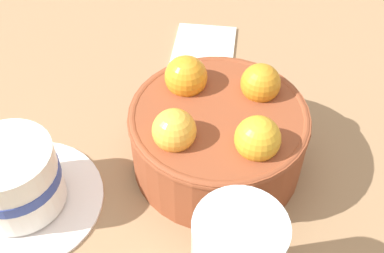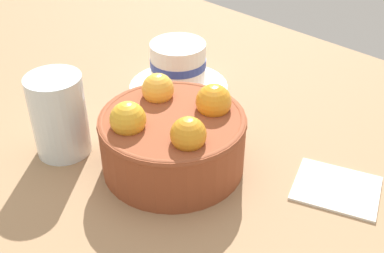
% 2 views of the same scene
% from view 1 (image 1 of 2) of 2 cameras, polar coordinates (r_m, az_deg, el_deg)
% --- Properties ---
extents(ground_plane, '(1.43, 0.90, 0.05)m').
position_cam_1_polar(ground_plane, '(0.51, 2.82, -5.77)').
color(ground_plane, '#997551').
extents(terracotta_bowl, '(0.17, 0.17, 0.10)m').
position_cam_1_polar(terracotta_bowl, '(0.46, 3.10, -0.74)').
color(terracotta_bowl, brown).
rests_on(terracotta_bowl, ground_plane).
extents(coffee_cup, '(0.15, 0.15, 0.07)m').
position_cam_1_polar(coffee_cup, '(0.47, -20.32, -6.21)').
color(coffee_cup, white).
rests_on(coffee_cup, ground_plane).
extents(folded_napkin, '(0.12, 0.11, 0.01)m').
position_cam_1_polar(folded_napkin, '(0.63, 1.46, 9.62)').
color(folded_napkin, white).
rests_on(folded_napkin, ground_plane).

